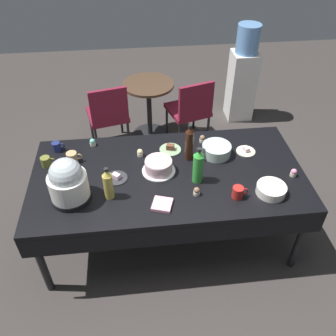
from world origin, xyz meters
TOP-DOWN VIEW (x-y plane):
  - ground at (0.00, 0.00)m, footprint 9.00×9.00m
  - potluck_table at (0.00, 0.00)m, footprint 2.20×1.10m
  - frosted_layer_cake at (-0.07, 0.02)m, footprint 0.27×0.27m
  - slow_cooker at (-0.75, -0.21)m, footprint 0.30×0.30m
  - glass_salad_bowl at (0.44, 0.19)m, footprint 0.25×0.25m
  - ceramic_snack_bowl at (0.75, -0.32)m, footprint 0.22×0.22m
  - dessert_plate_sage at (0.05, 0.30)m, footprint 0.19×0.19m
  - dessert_plate_cream at (0.70, 0.20)m, footprint 0.16×0.16m
  - dessert_plate_charcoal at (-0.42, -0.02)m, footprint 0.18×0.18m
  - cupcake_berry at (-0.62, 0.44)m, footprint 0.05×0.05m
  - cupcake_cocoa at (0.35, 0.39)m, footprint 0.05×0.05m
  - cupcake_mint at (0.26, 0.05)m, footprint 0.05×0.05m
  - cupcake_rose at (0.19, -0.27)m, footprint 0.05×0.05m
  - cupcake_vanilla at (0.99, -0.15)m, footprint 0.05×0.05m
  - cupcake_lemon at (-0.21, 0.25)m, footprint 0.05×0.05m
  - soda_bottle_lime_soda at (0.22, -0.11)m, footprint 0.08×0.08m
  - soda_bottle_ginger_ale at (-0.46, -0.22)m, footprint 0.07×0.07m
  - soda_bottle_cola at (0.20, 0.17)m, footprint 0.07×0.07m
  - coffee_mug_navy at (-0.93, 0.40)m, footprint 0.11×0.07m
  - coffee_mug_red at (0.49, -0.33)m, footprint 0.12×0.08m
  - coffee_mug_olive at (-0.99, 0.20)m, footprint 0.12×0.08m
  - coffee_mug_tan at (-0.78, 0.23)m, footprint 0.13×0.09m
  - paper_napkin_stack at (-0.08, -0.36)m, footprint 0.18×0.18m
  - maroon_chair_left at (-0.53, 1.40)m, footprint 0.53×0.53m
  - maroon_chair_right at (0.42, 1.40)m, footprint 0.55×0.55m
  - round_cafe_table at (-0.05, 1.62)m, footprint 0.60×0.60m
  - water_cooler at (1.18, 1.94)m, footprint 0.32×0.32m

SIDE VIEW (x-z plane):
  - ground at x=0.00m, z-range 0.00..0.00m
  - maroon_chair_left at x=-0.53m, z-range 0.07..0.92m
  - maroon_chair_right at x=0.42m, z-range 0.07..0.92m
  - round_cafe_table at x=-0.05m, z-range 0.14..0.86m
  - water_cooler at x=1.18m, z-range -0.03..1.21m
  - potluck_table at x=0.00m, z-range 0.31..1.06m
  - dessert_plate_charcoal at x=-0.42m, z-range 0.74..0.78m
  - dessert_plate_cream at x=0.70m, z-range 0.74..0.78m
  - paper_napkin_stack at x=-0.08m, z-range 0.75..0.77m
  - dessert_plate_sage at x=0.05m, z-range 0.74..0.79m
  - cupcake_berry at x=-0.62m, z-range 0.75..0.82m
  - cupcake_cocoa at x=0.35m, z-range 0.75..0.82m
  - cupcake_mint at x=0.26m, z-range 0.75..0.82m
  - cupcake_rose at x=0.19m, z-range 0.75..0.82m
  - cupcake_vanilla at x=0.99m, z-range 0.75..0.82m
  - cupcake_lemon at x=-0.21m, z-range 0.75..0.82m
  - ceramic_snack_bowl at x=0.75m, z-range 0.75..0.82m
  - coffee_mug_navy at x=-0.93m, z-range 0.75..0.83m
  - coffee_mug_olive at x=-0.99m, z-range 0.75..0.83m
  - coffee_mug_tan at x=-0.78m, z-range 0.75..0.84m
  - coffee_mug_red at x=0.49m, z-range 0.75..0.84m
  - glass_salad_bowl at x=0.44m, z-range 0.75..0.84m
  - frosted_layer_cake at x=-0.07m, z-range 0.75..0.86m
  - soda_bottle_ginger_ale at x=-0.46m, z-range 0.74..1.02m
  - soda_bottle_lime_soda at x=0.22m, z-range 0.74..1.05m
  - soda_bottle_cola at x=0.20m, z-range 0.74..1.07m
  - slow_cooker at x=-0.75m, z-range 0.74..1.10m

